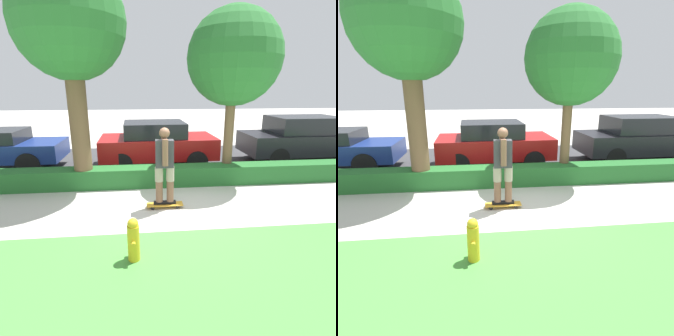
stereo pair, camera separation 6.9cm
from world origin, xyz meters
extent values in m
plane|color=#BCB7AD|center=(0.00, 0.00, 0.00)|extent=(60.00, 60.00, 0.00)
cube|color=#47933D|center=(0.00, -3.00, 0.01)|extent=(18.31, 4.00, 0.01)
cube|color=#38383A|center=(0.00, 4.20, 0.00)|extent=(18.31, 5.00, 0.01)
cube|color=#236028|center=(0.00, 1.60, 0.27)|extent=(18.31, 0.60, 0.54)
cube|color=gold|center=(-0.21, 0.09, 0.09)|extent=(0.84, 0.24, 0.02)
cylinder|color=black|center=(0.07, 0.00, 0.04)|extent=(0.08, 0.04, 0.08)
cylinder|color=black|center=(0.07, 0.18, 0.04)|extent=(0.08, 0.04, 0.08)
cylinder|color=black|center=(-0.50, 0.00, 0.04)|extent=(0.08, 0.04, 0.08)
cylinder|color=black|center=(-0.50, 0.18, 0.04)|extent=(0.08, 0.04, 0.08)
cube|color=black|center=(-0.34, 0.09, 0.13)|extent=(0.26, 0.09, 0.07)
cylinder|color=brown|center=(-0.34, 0.09, 0.58)|extent=(0.16, 0.16, 0.82)
cylinder|color=gray|center=(-0.34, 0.09, 0.82)|extent=(0.18, 0.18, 0.33)
cube|color=black|center=(-0.09, 0.09, 0.13)|extent=(0.26, 0.09, 0.07)
cylinder|color=brown|center=(-0.09, 0.09, 0.58)|extent=(0.16, 0.16, 0.82)
cylinder|color=gray|center=(-0.09, 0.09, 0.82)|extent=(0.18, 0.18, 0.33)
cube|color=#333338|center=(-0.21, 0.09, 1.29)|extent=(0.39, 0.21, 0.61)
cylinder|color=brown|center=(-0.21, -0.08, 1.35)|extent=(0.13, 0.13, 0.57)
cylinder|color=brown|center=(-0.21, 0.25, 1.35)|extent=(0.13, 0.13, 0.57)
sphere|color=brown|center=(-0.21, 0.09, 1.75)|extent=(0.23, 0.23, 0.23)
cylinder|color=brown|center=(-2.30, 1.56, 1.71)|extent=(0.48, 0.48, 3.42)
sphere|color=#286B2D|center=(-2.30, 1.56, 4.15)|extent=(2.66, 2.66, 2.66)
cylinder|color=brown|center=(1.80, 1.83, 1.37)|extent=(0.27, 0.27, 2.75)
sphere|color=#286B2D|center=(1.80, 1.83, 3.44)|extent=(2.51, 2.51, 2.51)
cylinder|color=black|center=(-4.24, 2.81, 0.38)|extent=(0.76, 0.21, 0.76)
cylinder|color=black|center=(-4.24, 4.40, 0.38)|extent=(0.76, 0.21, 0.76)
cube|color=maroon|center=(-0.14, 3.59, 0.70)|extent=(4.01, 2.00, 0.70)
cube|color=black|center=(-0.25, 3.59, 1.31)|extent=(2.10, 1.72, 0.51)
cylinder|color=black|center=(1.09, 2.72, 0.35)|extent=(0.71, 0.23, 0.71)
cylinder|color=black|center=(1.09, 4.46, 0.35)|extent=(0.71, 0.23, 0.71)
cylinder|color=black|center=(-1.36, 2.72, 0.35)|extent=(0.71, 0.23, 0.71)
cylinder|color=black|center=(-1.36, 4.46, 0.35)|extent=(0.71, 0.23, 0.71)
cube|color=black|center=(5.42, 3.68, 0.72)|extent=(4.73, 1.96, 0.73)
cube|color=black|center=(5.28, 3.68, 1.39)|extent=(2.47, 1.69, 0.60)
cylinder|color=black|center=(6.87, 4.55, 0.36)|extent=(0.72, 0.22, 0.72)
cylinder|color=black|center=(3.96, 2.82, 0.36)|extent=(0.72, 0.22, 0.72)
cylinder|color=black|center=(3.96, 4.55, 0.36)|extent=(0.72, 0.22, 0.72)
cylinder|color=gold|center=(-0.88, -1.80, 0.31)|extent=(0.19, 0.19, 0.61)
sphere|color=gold|center=(-0.88, -1.80, 0.65)|extent=(0.17, 0.17, 0.17)
cylinder|color=gold|center=(-0.88, -1.90, 0.37)|extent=(0.07, 0.11, 0.07)
cylinder|color=gold|center=(-0.88, -1.70, 0.37)|extent=(0.07, 0.11, 0.07)
camera|label=1|loc=(-0.71, -5.46, 2.65)|focal=28.00mm
camera|label=2|loc=(-0.77, -5.45, 2.65)|focal=28.00mm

